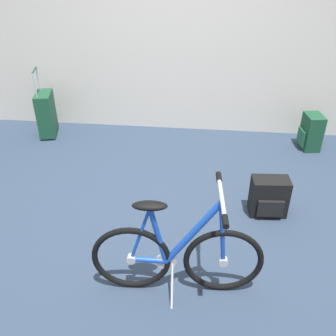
{
  "coord_description": "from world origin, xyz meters",
  "views": [
    {
      "loc": [
        0.37,
        -2.36,
        2.08
      ],
      "look_at": [
        0.09,
        0.13,
        0.55
      ],
      "focal_mm": 39.82,
      "sensor_mm": 36.0,
      "label": 1
    }
  ],
  "objects": [
    {
      "name": "back_wall",
      "position": [
        0.0,
        2.08,
        1.48
      ],
      "size": [
        6.95,
        0.1,
        2.97
      ],
      "primitive_type": "cube",
      "color": "silver",
      "rests_on": "ground_plane"
    },
    {
      "name": "ground_plane",
      "position": [
        0.0,
        0.0,
        0.0
      ],
      "size": [
        6.95,
        6.95,
        0.0
      ],
      "primitive_type": "plane",
      "color": "#2D3D51"
    },
    {
      "name": "folding_bike_foreground",
      "position": [
        0.23,
        -0.57,
        0.31
      ],
      "size": [
        1.15,
        0.53,
        0.81
      ],
      "color": "black",
      "rests_on": "ground_plane"
    },
    {
      "name": "backpack_on_floor",
      "position": [
        0.95,
        0.35,
        0.17
      ],
      "size": [
        0.33,
        0.23,
        0.35
      ],
      "color": "black",
      "rests_on": "ground_plane"
    },
    {
      "name": "handbag_on_floor",
      "position": [
        1.58,
        1.66,
        0.2
      ],
      "size": [
        0.24,
        0.29,
        0.41
      ],
      "color": "#19472D",
      "rests_on": "ground_plane"
    },
    {
      "name": "rolling_suitcase",
      "position": [
        -1.57,
        1.67,
        0.28
      ],
      "size": [
        0.26,
        0.39,
        0.83
      ],
      "color": "#19472D",
      "rests_on": "ground_plane"
    }
  ]
}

